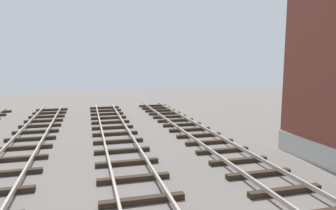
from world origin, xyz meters
TOP-DOWN VIEW (x-y plane):

SIDE VIEW (x-z plane):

